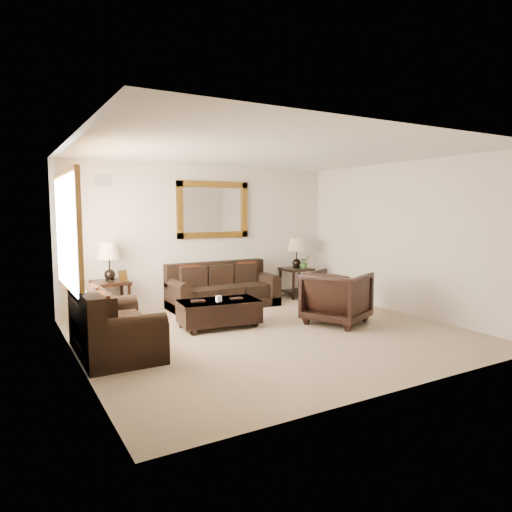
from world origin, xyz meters
TOP-DOWN VIEW (x-y plane):
  - room at (0.00, 0.00)m, footprint 5.51×5.01m
  - window at (-2.70, 0.90)m, footprint 0.07×1.96m
  - mirror at (0.17, 2.47)m, footprint 1.50×0.06m
  - air_vent at (-1.90, 2.48)m, footprint 0.25×0.02m
  - sofa at (0.17, 2.09)m, footprint 2.06×0.89m
  - loveseat at (-2.32, 0.22)m, footprint 0.93×1.56m
  - end_table_left at (-1.90, 2.16)m, footprint 0.60×0.60m
  - end_table_right at (1.95, 2.17)m, footprint 0.57×0.57m
  - coffee_table at (-0.54, 0.73)m, footprint 1.34×0.83m
  - armchair at (1.24, 0.01)m, footprint 1.17×1.20m
  - potted_plant at (2.08, 2.07)m, footprint 0.33×0.34m

SIDE VIEW (x-z plane):
  - coffee_table at x=-0.54m, z-range 0.00..0.54m
  - sofa at x=0.17m, z-range -0.12..0.73m
  - loveseat at x=-2.32m, z-range -0.12..0.76m
  - armchair at x=1.24m, z-range 0.00..0.94m
  - potted_plant at x=2.08m, z-range 0.62..0.83m
  - end_table_right at x=1.95m, z-range 0.19..1.45m
  - end_table_left at x=-1.90m, z-range 0.20..1.51m
  - room at x=0.00m, z-range 0.00..2.71m
  - window at x=-2.70m, z-range 0.72..2.38m
  - mirror at x=0.17m, z-range 1.30..2.40m
  - air_vent at x=-1.90m, z-range 2.26..2.44m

